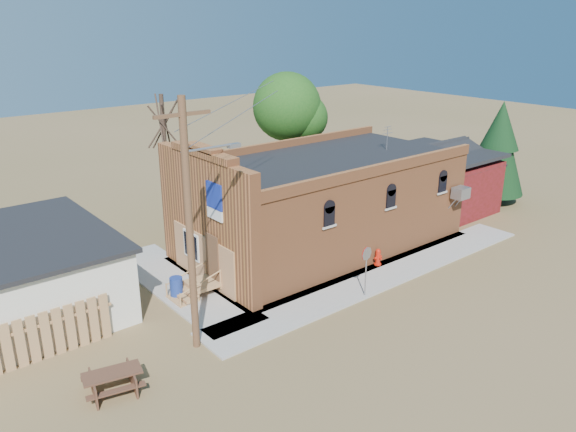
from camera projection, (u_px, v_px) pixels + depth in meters
ground at (375, 292)px, 24.41m from camera, size 120.00×120.00×0.00m
sidewalk_south at (383, 275)px, 25.95m from camera, size 19.00×2.20×0.08m
sidewalk_west at (179, 284)px, 25.04m from camera, size 2.60×10.00×0.08m
brick_bar at (319, 204)px, 28.64m from camera, size 16.40×7.97×6.30m
red_shed at (438, 173)px, 34.53m from camera, size 5.40×6.40×4.30m
wood_fence at (40, 337)px, 19.28m from camera, size 5.20×0.10×1.80m
utility_pole at (191, 222)px, 18.86m from camera, size 3.12×0.26×9.00m
tree_bare_near at (163, 123)px, 30.17m from camera, size 2.80×2.80×7.65m
tree_leafy at (287, 107)px, 35.90m from camera, size 4.40×4.40×8.15m
evergreen_tree at (499, 146)px, 35.34m from camera, size 3.60×3.60×6.50m
fire_hydrant at (378, 257)px, 26.83m from camera, size 0.46×0.42×0.82m
stop_sign at (366, 258)px, 23.42m from camera, size 0.60×0.14×2.23m
trash_barrel at (176, 287)px, 23.80m from camera, size 0.63×0.63×0.85m
picnic_table at (113, 379)px, 17.70m from camera, size 2.04×1.70×0.75m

